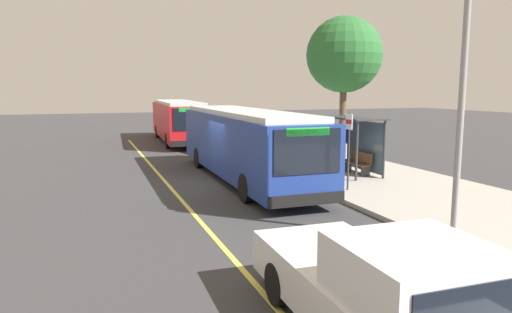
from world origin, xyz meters
The scene contains 12 objects.
ground_plane centered at (0.00, 0.00, 0.00)m, with size 120.00×120.00×0.00m, color #38383A.
sidewalk_curb centered at (0.00, 6.00, 0.07)m, with size 44.00×6.40×0.15m, color #A8A399.
lane_stripe_center centered at (0.00, -2.20, 0.00)m, with size 36.00×0.14×0.01m, color #E0D64C.
transit_bus_main centered at (-0.28, 1.01, 1.62)m, with size 12.16×2.72×2.95m.
transit_bus_second centered at (-15.57, 1.11, 1.62)m, with size 11.87×3.18×2.95m.
pickup_truck centered at (12.61, -1.26, 0.86)m, with size 5.45×2.14×1.85m.
bus_shelter centered at (0.60, 5.76, 1.92)m, with size 2.90×1.60×2.48m.
waiting_bench centered at (0.76, 5.87, 0.63)m, with size 1.60×0.48×0.95m.
route_sign_post centered at (3.48, 3.71, 1.96)m, with size 0.44×0.08×2.80m.
pedestrian_commuter centered at (1.65, 4.49, 1.12)m, with size 0.24×0.40×1.69m.
street_tree_near_shelter centered at (-4.03, 7.90, 5.59)m, with size 4.03×4.03×7.49m.
utility_pole centered at (9.13, 3.33, 3.35)m, with size 0.16×0.16×6.40m, color gray.
Camera 1 is at (17.94, -5.18, 3.81)m, focal length 32.55 mm.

